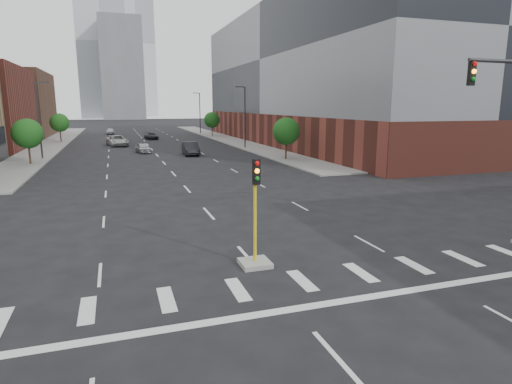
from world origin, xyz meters
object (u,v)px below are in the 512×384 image
car_deep_right (151,136)px  car_mid_right (191,149)px  median_traffic_signal (255,243)px  car_near_left (143,148)px  car_far_left (117,141)px  car_distant (110,131)px

car_deep_right → car_mid_right: bearing=-93.7°
median_traffic_signal → car_near_left: bearing=91.9°
car_mid_right → car_far_left: bearing=120.8°
median_traffic_signal → car_deep_right: bearing=88.7°
median_traffic_signal → car_distant: bearing=94.0°
car_mid_right → car_distant: size_ratio=1.26×
car_deep_right → car_distant: car_distant is taller
car_deep_right → car_distant: size_ratio=1.13×
median_traffic_signal → car_near_left: 44.46m
median_traffic_signal → car_distant: 85.42m
median_traffic_signal → car_far_left: 56.30m
car_near_left → car_distant: size_ratio=0.99×
car_deep_right → car_far_left: bearing=-127.4°
car_near_left → car_distant: 41.01m
median_traffic_signal → car_distant: median_traffic_signal is taller
car_near_left → car_far_left: (-3.22, 11.66, 0.15)m
car_mid_right → car_deep_right: bearing=97.5°
car_mid_right → car_deep_right: (-2.71, 27.82, -0.18)m
car_far_left → car_distant: (-1.18, 29.11, -0.14)m
car_near_left → car_mid_right: size_ratio=0.78×
median_traffic_signal → car_deep_right: size_ratio=0.95×
car_near_left → car_deep_right: size_ratio=0.87×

